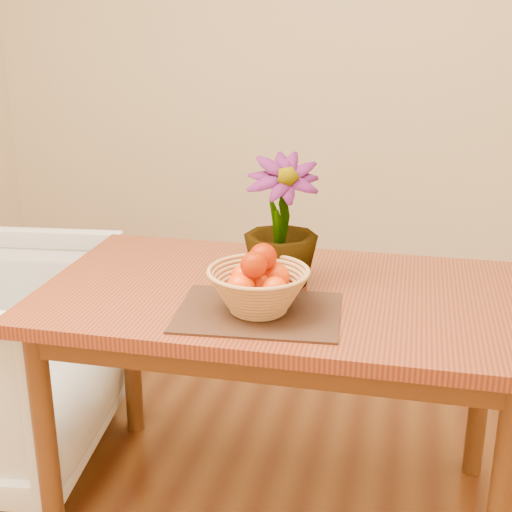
# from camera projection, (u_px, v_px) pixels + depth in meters

# --- Properties ---
(wall_back) EXTENTS (4.00, 0.02, 2.70)m
(wall_back) POSITION_uv_depth(u_px,v_px,m) (353.00, 44.00, 3.67)
(wall_back) COLOR #FFE7C2
(wall_back) RESTS_ON floor
(table) EXTENTS (1.40, 0.80, 0.75)m
(table) POSITION_uv_depth(u_px,v_px,m) (281.00, 318.00, 2.09)
(table) COLOR brown
(table) RESTS_ON floor
(placemat) EXTENTS (0.46, 0.36, 0.01)m
(placemat) POSITION_uv_depth(u_px,v_px,m) (258.00, 312.00, 1.91)
(placemat) COLOR #3E2316
(placemat) RESTS_ON table
(wicker_basket) EXTENTS (0.27, 0.27, 0.11)m
(wicker_basket) POSITION_uv_depth(u_px,v_px,m) (259.00, 292.00, 1.89)
(wicker_basket) COLOR tan
(wicker_basket) RESTS_ON placemat
(orange_pile) EXTENTS (0.17, 0.17, 0.13)m
(orange_pile) POSITION_uv_depth(u_px,v_px,m) (259.00, 272.00, 1.87)
(orange_pile) COLOR #E23A03
(orange_pile) RESTS_ON wicker_basket
(potted_plant) EXTENTS (0.26, 0.26, 0.38)m
(potted_plant) POSITION_uv_depth(u_px,v_px,m) (281.00, 222.00, 2.04)
(potted_plant) COLOR #123F12
(potted_plant) RESTS_ON table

